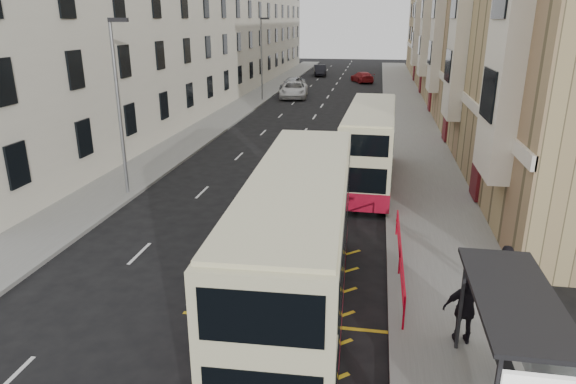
% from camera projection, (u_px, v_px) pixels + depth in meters
% --- Properties ---
extents(ground, '(200.00, 200.00, 0.00)m').
position_uv_depth(ground, '(147.00, 367.00, 12.60)').
color(ground, black).
rests_on(ground, ground).
extents(pavement_right, '(4.00, 120.00, 0.15)m').
position_uv_depth(pavement_right, '(412.00, 129.00, 39.28)').
color(pavement_right, slate).
rests_on(pavement_right, ground).
extents(pavement_left, '(3.00, 120.00, 0.15)m').
position_uv_depth(pavement_left, '(217.00, 122.00, 41.76)').
color(pavement_left, slate).
rests_on(pavement_left, ground).
extents(kerb_right, '(0.25, 120.00, 0.15)m').
position_uv_depth(kerb_right, '(385.00, 128.00, 39.60)').
color(kerb_right, gray).
rests_on(kerb_right, ground).
extents(kerb_left, '(0.25, 120.00, 0.15)m').
position_uv_depth(kerb_left, '(235.00, 123.00, 41.52)').
color(kerb_left, gray).
rests_on(kerb_left, ground).
extents(road_markings, '(10.00, 110.00, 0.01)m').
position_uv_depth(road_markings, '(327.00, 98.00, 54.57)').
color(road_markings, silver).
rests_on(road_markings, ground).
extents(terrace_right, '(10.75, 79.00, 15.25)m').
position_uv_depth(terrace_right, '(481.00, 24.00, 50.11)').
color(terrace_right, tan).
rests_on(terrace_right, ground).
extents(terrace_left, '(9.18, 79.00, 13.25)m').
position_uv_depth(terrace_left, '(204.00, 33.00, 55.09)').
color(terrace_left, beige).
rests_on(terrace_left, ground).
extents(bus_shelter, '(1.65, 4.25, 2.70)m').
position_uv_depth(bus_shelter, '(523.00, 336.00, 10.21)').
color(bus_shelter, black).
rests_on(bus_shelter, pavement_right).
extents(guard_railing, '(0.06, 6.56, 1.01)m').
position_uv_depth(guard_railing, '(400.00, 254.00, 16.69)').
color(guard_railing, red).
rests_on(guard_railing, pavement_right).
extents(street_lamp_near, '(0.93, 0.18, 8.00)m').
position_uv_depth(street_lamp_near, '(119.00, 99.00, 23.32)').
color(street_lamp_near, gray).
rests_on(street_lamp_near, pavement_left).
extents(street_lamp_far, '(0.93, 0.18, 8.00)m').
position_uv_depth(street_lamp_far, '(262.00, 54.00, 51.30)').
color(street_lamp_far, gray).
rests_on(street_lamp_far, pavement_left).
extents(double_decker_front, '(2.91, 11.03, 4.36)m').
position_uv_depth(double_decker_front, '(298.00, 249.00, 13.86)').
color(double_decker_front, beige).
rests_on(double_decker_front, ground).
extents(double_decker_rear, '(2.58, 10.04, 3.98)m').
position_uv_depth(double_decker_rear, '(370.00, 146.00, 25.85)').
color(double_decker_rear, beige).
rests_on(double_decker_rear, ground).
extents(pedestrian_mid, '(1.04, 0.97, 1.71)m').
position_uv_depth(pedestrian_mid, '(506.00, 273.00, 15.12)').
color(pedestrian_mid, black).
rests_on(pedestrian_mid, pavement_right).
extents(pedestrian_far, '(1.13, 0.47, 1.92)m').
position_uv_depth(pedestrian_far, '(466.00, 309.00, 13.05)').
color(pedestrian_far, black).
rests_on(pedestrian_far, pavement_right).
extents(white_van, '(3.33, 6.25, 1.67)m').
position_uv_depth(white_van, '(294.00, 90.00, 54.58)').
color(white_van, white).
rests_on(white_van, ground).
extents(car_silver, '(2.83, 4.89, 1.57)m').
position_uv_depth(car_silver, '(293.00, 83.00, 60.49)').
color(car_silver, '#B8BCC1').
rests_on(car_silver, ground).
extents(car_dark, '(2.43, 5.00, 1.58)m').
position_uv_depth(car_dark, '(320.00, 70.00, 75.21)').
color(car_dark, black).
rests_on(car_dark, ground).
extents(car_red, '(3.57, 5.19, 1.39)m').
position_uv_depth(car_red, '(362.00, 77.00, 67.53)').
color(car_red, '#A3191F').
rests_on(car_red, ground).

